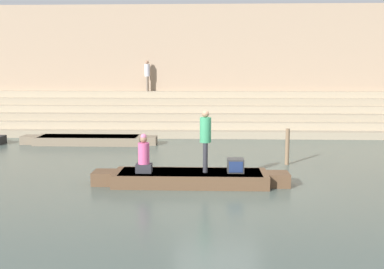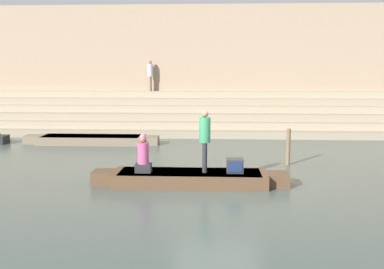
% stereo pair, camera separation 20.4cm
% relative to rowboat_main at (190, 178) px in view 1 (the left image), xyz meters
% --- Properties ---
extents(ground_plane, '(120.00, 120.00, 0.00)m').
position_rel_rowboat_main_xyz_m(ground_plane, '(0.78, 0.00, -0.21)').
color(ground_plane, '#47544C').
extents(ghat_steps, '(36.00, 4.12, 2.04)m').
position_rel_rowboat_main_xyz_m(ghat_steps, '(0.78, 10.98, 0.53)').
color(ghat_steps, gray).
rests_on(ghat_steps, ground).
extents(back_wall, '(34.20, 1.28, 6.73)m').
position_rel_rowboat_main_xyz_m(back_wall, '(0.78, 13.06, 3.13)').
color(back_wall, tan).
rests_on(back_wall, ground).
extents(rowboat_main, '(5.60, 1.37, 0.38)m').
position_rel_rowboat_main_xyz_m(rowboat_main, '(0.00, 0.00, 0.00)').
color(rowboat_main, brown).
rests_on(rowboat_main, ground).
extents(person_standing, '(0.32, 0.32, 1.77)m').
position_rel_rowboat_main_xyz_m(person_standing, '(0.43, 0.04, 1.20)').
color(person_standing, '#28282D').
rests_on(person_standing, rowboat_main).
extents(person_rowing, '(0.45, 0.35, 1.11)m').
position_rel_rowboat_main_xyz_m(person_rowing, '(-1.31, -0.11, 0.63)').
color(person_rowing, '#28282D').
rests_on(person_rowing, rowboat_main).
extents(tv_set, '(0.47, 0.45, 0.39)m').
position_rel_rowboat_main_xyz_m(tv_set, '(1.28, 0.02, 0.37)').
color(tv_set, '#2D2D2D').
rests_on(tv_set, rowboat_main).
extents(moored_boat_shore, '(5.94, 1.28, 0.36)m').
position_rel_rowboat_main_xyz_m(moored_boat_shore, '(-4.73, 6.74, -0.01)').
color(moored_boat_shore, '#756651').
rests_on(moored_boat_shore, ground).
extents(mooring_post, '(0.14, 0.14, 1.26)m').
position_rel_rowboat_main_xyz_m(mooring_post, '(3.23, 2.83, 0.42)').
color(mooring_post, brown).
rests_on(mooring_post, ground).
extents(person_on_steps, '(0.30, 0.30, 1.67)m').
position_rel_rowboat_main_xyz_m(person_on_steps, '(-2.86, 12.12, 2.81)').
color(person_on_steps, '#756656').
rests_on(person_on_steps, ghat_steps).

